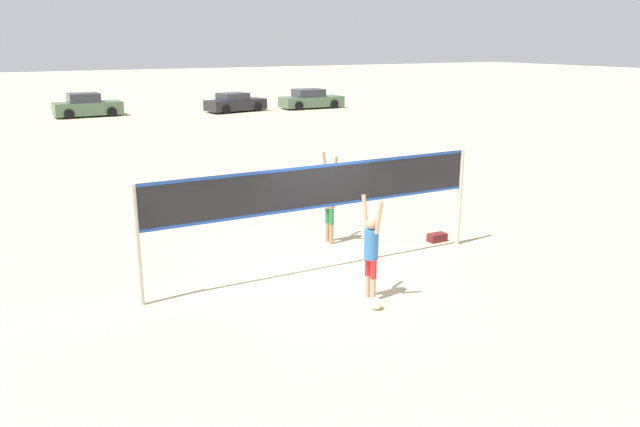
{
  "coord_description": "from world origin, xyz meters",
  "views": [
    {
      "loc": [
        -6.09,
        -11.27,
        4.86
      ],
      "look_at": [
        0.0,
        0.0,
        1.29
      ],
      "focal_mm": 35.0,
      "sensor_mm": 36.0,
      "label": 1
    }
  ],
  "objects_px": {
    "player_blocker": "(330,196)",
    "volleyball_net": "(320,194)",
    "parked_car_near": "(235,103)",
    "parked_car_mid": "(311,100)",
    "volleyball": "(376,304)",
    "parked_car_far": "(87,106)",
    "player_spiker": "(371,247)",
    "gear_bag": "(437,237)"
  },
  "relations": [
    {
      "from": "volleyball_net",
      "to": "player_blocker",
      "type": "relative_size",
      "value": 3.49
    },
    {
      "from": "parked_car_near",
      "to": "parked_car_far",
      "type": "distance_m",
      "value": 9.8
    },
    {
      "from": "gear_bag",
      "to": "parked_car_far",
      "type": "bearing_deg",
      "value": 96.22
    },
    {
      "from": "parked_car_far",
      "to": "player_spiker",
      "type": "bearing_deg",
      "value": -91.34
    },
    {
      "from": "player_blocker",
      "to": "parked_car_mid",
      "type": "relative_size",
      "value": 0.48
    },
    {
      "from": "volleyball_net",
      "to": "parked_car_far",
      "type": "relative_size",
      "value": 1.81
    },
    {
      "from": "player_spiker",
      "to": "gear_bag",
      "type": "bearing_deg",
      "value": -57.02
    },
    {
      "from": "gear_bag",
      "to": "parked_car_mid",
      "type": "relative_size",
      "value": 0.1
    },
    {
      "from": "parked_car_far",
      "to": "player_blocker",
      "type": "bearing_deg",
      "value": -89.46
    },
    {
      "from": "volleyball_net",
      "to": "gear_bag",
      "type": "xyz_separation_m",
      "value": [
        3.55,
        0.4,
        -1.62
      ]
    },
    {
      "from": "player_blocker",
      "to": "parked_car_near",
      "type": "bearing_deg",
      "value": 163.5
    },
    {
      "from": "player_spiker",
      "to": "parked_car_near",
      "type": "relative_size",
      "value": 0.46
    },
    {
      "from": "volleyball",
      "to": "gear_bag",
      "type": "distance_m",
      "value": 4.51
    },
    {
      "from": "volleyball_net",
      "to": "player_spiker",
      "type": "relative_size",
      "value": 3.85
    },
    {
      "from": "gear_bag",
      "to": "parked_car_far",
      "type": "distance_m",
      "value": 32.16
    },
    {
      "from": "parked_car_mid",
      "to": "parked_car_far",
      "type": "relative_size",
      "value": 1.08
    },
    {
      "from": "player_blocker",
      "to": "volleyball",
      "type": "relative_size",
      "value": 9.72
    },
    {
      "from": "player_blocker",
      "to": "gear_bag",
      "type": "relative_size",
      "value": 4.79
    },
    {
      "from": "player_blocker",
      "to": "player_spiker",
      "type": "bearing_deg",
      "value": -16.33
    },
    {
      "from": "volleyball_net",
      "to": "parked_car_mid",
      "type": "distance_m",
      "value": 33.74
    },
    {
      "from": "volleyball",
      "to": "parked_car_near",
      "type": "xyz_separation_m",
      "value": [
        9.74,
        32.76,
        0.49
      ]
    },
    {
      "from": "volleyball",
      "to": "parked_car_mid",
      "type": "distance_m",
      "value": 35.81
    },
    {
      "from": "player_blocker",
      "to": "volleyball",
      "type": "bearing_deg",
      "value": -16.92
    },
    {
      "from": "parked_car_mid",
      "to": "parked_car_far",
      "type": "xyz_separation_m",
      "value": [
        -15.36,
        2.38,
        0.05
      ]
    },
    {
      "from": "volleyball_net",
      "to": "parked_car_near",
      "type": "height_order",
      "value": "volleyball_net"
    },
    {
      "from": "player_blocker",
      "to": "parked_car_far",
      "type": "height_order",
      "value": "player_blocker"
    },
    {
      "from": "player_spiker",
      "to": "parked_car_mid",
      "type": "distance_m",
      "value": 35.3
    },
    {
      "from": "gear_bag",
      "to": "parked_car_near",
      "type": "distance_m",
      "value": 30.69
    },
    {
      "from": "parked_car_near",
      "to": "parked_car_far",
      "type": "bearing_deg",
      "value": 158.16
    },
    {
      "from": "parked_car_near",
      "to": "parked_car_mid",
      "type": "distance_m",
      "value": 5.76
    },
    {
      "from": "player_spiker",
      "to": "parked_car_far",
      "type": "height_order",
      "value": "player_spiker"
    },
    {
      "from": "volleyball",
      "to": "parked_car_mid",
      "type": "relative_size",
      "value": 0.05
    },
    {
      "from": "player_spiker",
      "to": "parked_car_mid",
      "type": "relative_size",
      "value": 0.43
    },
    {
      "from": "parked_car_near",
      "to": "volleyball_net",
      "type": "bearing_deg",
      "value": -118.31
    },
    {
      "from": "parked_car_far",
      "to": "gear_bag",
      "type": "bearing_deg",
      "value": -85.21
    },
    {
      "from": "parked_car_far",
      "to": "volleyball_net",
      "type": "bearing_deg",
      "value": -91.56
    },
    {
      "from": "volleyball_net",
      "to": "parked_car_far",
      "type": "distance_m",
      "value": 32.38
    },
    {
      "from": "player_spiker",
      "to": "parked_car_near",
      "type": "bearing_deg",
      "value": -16.48
    },
    {
      "from": "player_blocker",
      "to": "volleyball_net",
      "type": "bearing_deg",
      "value": -35.23
    },
    {
      "from": "player_blocker",
      "to": "parked_car_near",
      "type": "height_order",
      "value": "player_blocker"
    },
    {
      "from": "volleyball_net",
      "to": "volleyball",
      "type": "bearing_deg",
      "value": -91.39
    },
    {
      "from": "parked_car_mid",
      "to": "volleyball_net",
      "type": "bearing_deg",
      "value": -115.26
    }
  ]
}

